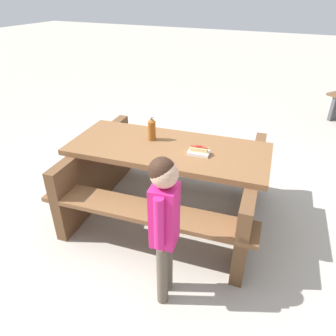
# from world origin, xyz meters

# --- Properties ---
(ground_plane) EXTENTS (30.00, 30.00, 0.00)m
(ground_plane) POSITION_xyz_m (0.00, 0.00, 0.00)
(ground_plane) COLOR #ADA599
(ground_plane) RESTS_ON ground
(picnic_table) EXTENTS (1.93, 1.58, 0.75)m
(picnic_table) POSITION_xyz_m (0.00, 0.00, 0.44)
(picnic_table) COLOR brown
(picnic_table) RESTS_ON ground
(soda_bottle) EXTENTS (0.07, 0.07, 0.24)m
(soda_bottle) POSITION_xyz_m (-0.20, 0.07, 0.86)
(soda_bottle) COLOR brown
(soda_bottle) RESTS_ON picnic_table
(hotdog_tray) EXTENTS (0.19, 0.13, 0.08)m
(hotdog_tray) POSITION_xyz_m (0.30, -0.03, 0.78)
(hotdog_tray) COLOR white
(hotdog_tray) RESTS_ON picnic_table
(child_in_coat) EXTENTS (0.19, 0.28, 1.16)m
(child_in_coat) POSITION_xyz_m (0.38, -0.90, 0.74)
(child_in_coat) COLOR brown
(child_in_coat) RESTS_ON ground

